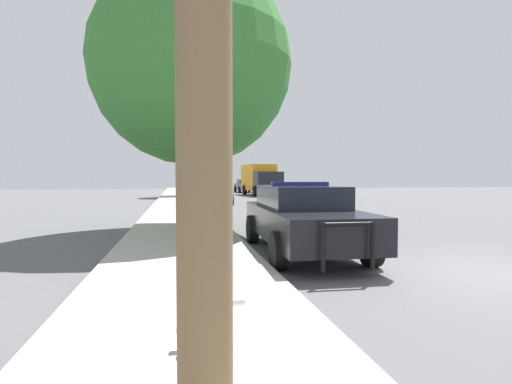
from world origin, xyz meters
The scene contains 12 objects.
ground_plane centered at (0.00, 0.00, 0.00)m, with size 110.00×110.00×0.00m, color #565659.
sidewalk_left centered at (-5.10, 0.00, 0.07)m, with size 3.00×110.00×0.13m.
police_car centered at (-2.49, 2.54, 0.79)m, with size 2.14×5.13×1.57m.
fire_hydrant centered at (-4.87, -2.28, 0.55)m, with size 0.55×0.24×0.78m.
traffic_light centered at (-3.71, 21.14, 3.38)m, with size 3.12×0.35×4.61m.
car_background_distant centered at (2.22, 38.20, 0.78)m, with size 2.00×4.26×1.47m.
car_background_oncoming centered at (2.75, 28.26, 0.71)m, with size 2.10×4.33×1.31m.
car_background_midblock centered at (-2.76, 19.37, 0.76)m, with size 1.95×4.10×1.46m.
box_truck centered at (2.47, 30.82, 1.58)m, with size 2.86×6.82×2.89m.
tree_sidewalk_near centered at (-4.76, 6.49, 5.09)m, with size 6.08×6.08×8.01m.
tree_sidewalk_far centered at (-4.50, 28.90, 4.89)m, with size 3.95×3.95×6.77m.
traffic_cone centered at (-5.02, -1.77, 0.40)m, with size 0.33×0.33×0.54m.
Camera 1 is at (-5.21, -5.93, 1.67)m, focal length 28.00 mm.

